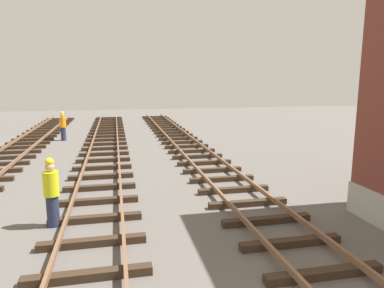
# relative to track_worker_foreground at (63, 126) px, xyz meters

# --- Properties ---
(track_worker_foreground) EXTENTS (0.40, 0.40, 1.87)m
(track_worker_foreground) POSITION_rel_track_worker_foreground_xyz_m (0.00, 0.00, 0.00)
(track_worker_foreground) COLOR #262D4C
(track_worker_foreground) RESTS_ON ground
(track_worker_distant) EXTENTS (0.40, 0.40, 1.87)m
(track_worker_distant) POSITION_rel_track_worker_foreground_xyz_m (1.57, -14.12, 0.00)
(track_worker_distant) COLOR #262D4C
(track_worker_distant) RESTS_ON ground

